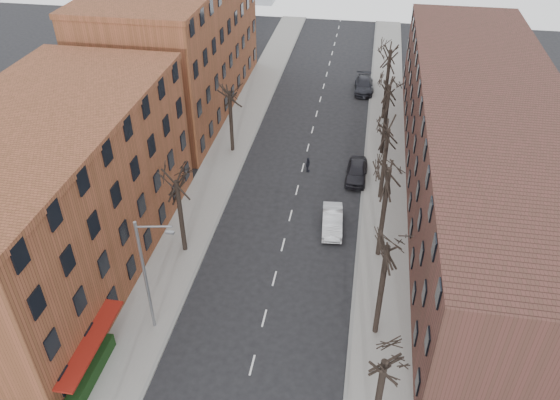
% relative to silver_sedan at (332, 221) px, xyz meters
% --- Properties ---
extents(sidewalk_left, '(4.00, 90.00, 0.15)m').
position_rel_silver_sedan_xyz_m(sidewalk_left, '(-11.71, 12.18, -0.70)').
color(sidewalk_left, gray).
rests_on(sidewalk_left, ground).
extents(sidewalk_right, '(4.00, 90.00, 0.15)m').
position_rel_silver_sedan_xyz_m(sidewalk_right, '(4.29, 12.18, -0.70)').
color(sidewalk_right, gray).
rests_on(sidewalk_right, ground).
extents(building_left_near, '(12.00, 26.00, 12.00)m').
position_rel_silver_sedan_xyz_m(building_left_near, '(-19.71, -7.82, 5.22)').
color(building_left_near, brown).
rests_on(building_left_near, ground).
extents(building_left_far, '(12.00, 28.00, 14.00)m').
position_rel_silver_sedan_xyz_m(building_left_far, '(-19.71, 21.18, 6.22)').
color(building_left_far, brown).
rests_on(building_left_far, ground).
extents(building_right, '(12.00, 50.00, 10.00)m').
position_rel_silver_sedan_xyz_m(building_right, '(12.29, 7.18, 4.22)').
color(building_right, '#4C2923').
rests_on(building_right, ground).
extents(awning_left, '(1.20, 7.00, 0.15)m').
position_rel_silver_sedan_xyz_m(awning_left, '(-13.11, -16.82, -0.78)').
color(awning_left, maroon).
rests_on(awning_left, ground).
extents(hedge, '(0.80, 6.00, 1.00)m').
position_rel_silver_sedan_xyz_m(hedge, '(-13.21, -17.82, -0.13)').
color(hedge, '#173412').
rests_on(hedge, sidewalk_left).
extents(tree_right_b, '(5.20, 5.20, 10.80)m').
position_rel_silver_sedan_xyz_m(tree_right_b, '(3.89, -10.82, -0.78)').
color(tree_right_b, black).
rests_on(tree_right_b, ground).
extents(tree_right_c, '(5.20, 5.20, 11.60)m').
position_rel_silver_sedan_xyz_m(tree_right_c, '(3.89, -2.82, -0.78)').
color(tree_right_c, black).
rests_on(tree_right_c, ground).
extents(tree_right_d, '(5.20, 5.20, 10.00)m').
position_rel_silver_sedan_xyz_m(tree_right_d, '(3.89, 5.18, -0.78)').
color(tree_right_d, black).
rests_on(tree_right_d, ground).
extents(tree_right_e, '(5.20, 5.20, 10.80)m').
position_rel_silver_sedan_xyz_m(tree_right_e, '(3.89, 13.18, -0.78)').
color(tree_right_e, black).
rests_on(tree_right_e, ground).
extents(tree_right_f, '(5.20, 5.20, 11.60)m').
position_rel_silver_sedan_xyz_m(tree_right_f, '(3.89, 21.18, -0.78)').
color(tree_right_f, black).
rests_on(tree_right_f, ground).
extents(tree_left_a, '(5.20, 5.20, 9.50)m').
position_rel_silver_sedan_xyz_m(tree_left_a, '(-11.31, -4.82, -0.78)').
color(tree_left_a, black).
rests_on(tree_left_a, ground).
extents(tree_left_b, '(5.20, 5.20, 9.50)m').
position_rel_silver_sedan_xyz_m(tree_left_b, '(-11.31, 11.18, -0.78)').
color(tree_left_b, black).
rests_on(tree_left_b, ground).
extents(streetlight, '(2.45, 0.22, 9.03)m').
position_rel_silver_sedan_xyz_m(streetlight, '(-10.73, -12.82, 4.24)').
color(streetlight, slate).
rests_on(streetlight, ground).
extents(silver_sedan, '(2.03, 4.84, 1.55)m').
position_rel_silver_sedan_xyz_m(silver_sedan, '(0.00, 0.00, 0.00)').
color(silver_sedan, silver).
rests_on(silver_sedan, ground).
extents(parked_car_near, '(2.08, 4.88, 1.64)m').
position_rel_silver_sedan_xyz_m(parked_car_near, '(1.58, 8.04, 0.05)').
color(parked_car_near, black).
rests_on(parked_car_near, ground).
extents(parked_car_mid, '(2.41, 5.51, 1.58)m').
position_rel_silver_sedan_xyz_m(parked_car_mid, '(1.36, 28.51, 0.01)').
color(parked_car_mid, '#212129').
rests_on(parked_car_mid, ground).
extents(parked_car_far, '(2.20, 4.28, 1.16)m').
position_rel_silver_sedan_xyz_m(parked_car_far, '(1.59, 29.11, -0.20)').
color(parked_car_far, '#585A5F').
rests_on(parked_car_far, ground).
extents(pedestrian_crossing, '(0.59, 0.96, 1.53)m').
position_rel_silver_sedan_xyz_m(pedestrian_crossing, '(-3.15, 8.56, -0.01)').
color(pedestrian_crossing, black).
rests_on(pedestrian_crossing, ground).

